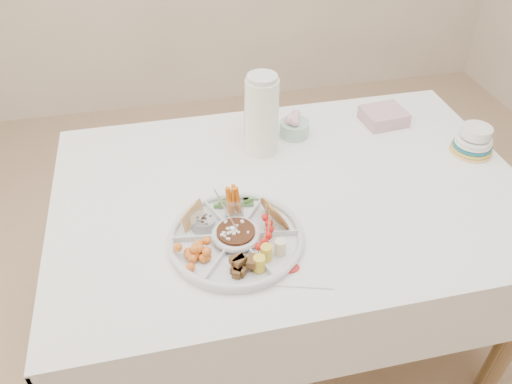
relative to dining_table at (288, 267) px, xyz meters
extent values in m
plane|color=tan|center=(0.00, 0.00, -0.38)|extent=(4.00, 4.00, 0.00)
cube|color=white|center=(0.00, 0.00, 0.00)|extent=(1.52, 1.02, 0.76)
cylinder|color=white|center=(-0.22, -0.20, 0.40)|extent=(0.43, 0.43, 0.04)
cylinder|color=#341809|center=(-0.22, -0.20, 0.41)|extent=(0.12, 0.12, 0.04)
cylinder|color=silver|center=(-0.05, 0.33, 0.48)|extent=(0.08, 0.08, 0.20)
cylinder|color=white|center=(-0.05, 0.23, 0.53)|extent=(0.11, 0.11, 0.29)
cylinder|color=#97D0B8|center=(0.09, 0.30, 0.42)|extent=(0.12, 0.12, 0.08)
cube|color=#C99EA3|center=(0.45, 0.31, 0.40)|extent=(0.17, 0.15, 0.05)
cylinder|color=#F5EE4C|center=(0.67, 0.06, 0.43)|extent=(0.18, 0.18, 0.09)
cube|color=white|center=(-0.13, -0.34, 0.38)|extent=(0.31, 0.18, 0.01)
camera|label=1|loc=(-0.38, -1.19, 1.40)|focal=35.00mm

